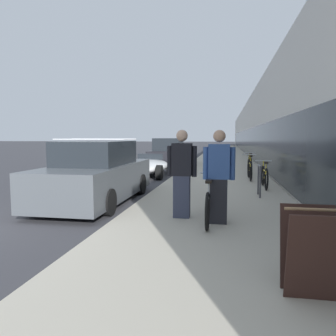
{
  "coord_description": "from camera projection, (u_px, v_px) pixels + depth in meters",
  "views": [
    {
      "loc": [
        5.54,
        -4.88,
        1.72
      ],
      "look_at": [
        2.39,
        12.84,
        -0.0
      ],
      "focal_mm": 35.0,
      "sensor_mm": 36.0,
      "label": 1
    }
  ],
  "objects": [
    {
      "name": "vintage_roadster_curbside",
      "position": [
        148.0,
        167.0,
        14.37
      ],
      "size": [
        1.79,
        4.26,
        0.95
      ],
      "color": "white",
      "rests_on": "ground"
    },
    {
      "name": "tandem_bicycle",
      "position": [
        210.0,
        200.0,
        6.4
      ],
      "size": [
        0.52,
        2.35,
        0.84
      ],
      "color": "black",
      "rests_on": "sidewalk_slab"
    },
    {
      "name": "bike_rack_hoop",
      "position": [
        259.0,
        177.0,
        8.82
      ],
      "size": [
        0.05,
        0.6,
        0.84
      ],
      "color": "#4C4C51",
      "rests_on": "sidewalk_slab"
    },
    {
      "name": "cruiser_bike_farthest",
      "position": [
        250.0,
        164.0,
        14.49
      ],
      "size": [
        0.52,
        1.7,
        0.91
      ],
      "color": "black",
      "rests_on": "sidewalk_slab"
    },
    {
      "name": "parked_sedan_curbside",
      "position": [
        97.0,
        175.0,
        8.57
      ],
      "size": [
        1.86,
        4.61,
        1.67
      ],
      "color": "#4C5156",
      "rests_on": "ground"
    },
    {
      "name": "person_bystander",
      "position": [
        182.0,
        174.0,
        6.46
      ],
      "size": [
        0.59,
        0.23,
        1.74
      ],
      "color": "#33384C",
      "rests_on": "sidewalk_slab"
    },
    {
      "name": "sidewalk_slab",
      "position": [
        223.0,
        158.0,
        25.56
      ],
      "size": [
        3.89,
        70.0,
        0.12
      ],
      "color": "#B2AA99",
      "rests_on": "ground"
    },
    {
      "name": "cruiser_bike_middle",
      "position": [
        250.0,
        169.0,
        12.33
      ],
      "size": [
        0.52,
        1.89,
        0.93
      ],
      "color": "black",
      "rests_on": "sidewalk_slab"
    },
    {
      "name": "sandwich_board_sign",
      "position": [
        312.0,
        252.0,
        3.29
      ],
      "size": [
        0.56,
        0.56,
        0.9
      ],
      "color": "#331E19",
      "rests_on": "sidewalk_slab"
    },
    {
      "name": "storefront_facade",
      "position": [
        297.0,
        129.0,
        31.96
      ],
      "size": [
        10.01,
        70.0,
        4.86
      ],
      "color": "silver",
      "rests_on": "ground"
    },
    {
      "name": "cruiser_bike_nearest",
      "position": [
        265.0,
        176.0,
        10.29
      ],
      "size": [
        0.52,
        1.64,
        0.84
      ],
      "color": "black",
      "rests_on": "sidewalk_slab"
    },
    {
      "name": "person_rider",
      "position": [
        219.0,
        177.0,
        6.03
      ],
      "size": [
        0.59,
        0.23,
        1.73
      ],
      "color": "black",
      "rests_on": "sidewalk_slab"
    },
    {
      "name": "parked_sedan_far",
      "position": [
        168.0,
        154.0,
        19.21
      ],
      "size": [
        1.84,
        4.03,
        1.63
      ],
      "color": "black",
      "rests_on": "ground"
    }
  ]
}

